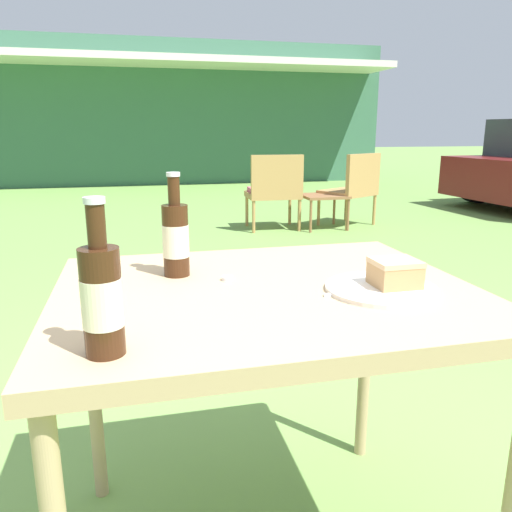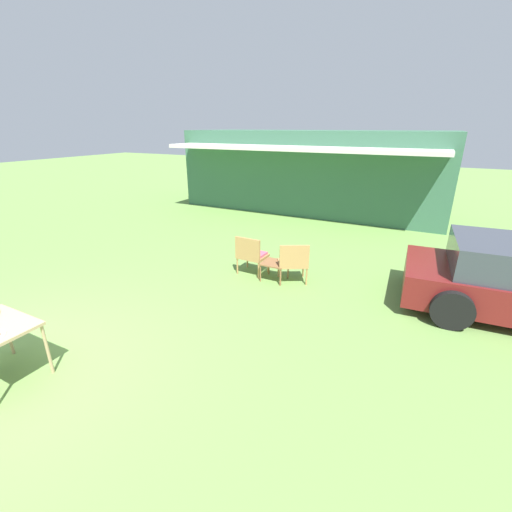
{
  "view_description": "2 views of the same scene",
  "coord_description": "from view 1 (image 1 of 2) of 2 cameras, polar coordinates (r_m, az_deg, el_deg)",
  "views": [
    {
      "loc": [
        -0.28,
        -1.07,
        1.11
      ],
      "look_at": [
        0.0,
        0.1,
        0.81
      ],
      "focal_mm": 35.0,
      "sensor_mm": 36.0,
      "label": 1
    },
    {
      "loc": [
        4.46,
        -1.67,
        3.01
      ],
      "look_at": [
        1.92,
        3.26,
        0.9
      ],
      "focal_mm": 24.0,
      "sensor_mm": 36.0,
      "label": 2
    }
  ],
  "objects": [
    {
      "name": "cola_bottle_far",
      "position": [
        0.83,
        -17.21,
        -4.56
      ],
      "size": [
        0.07,
        0.07,
        0.26
      ],
      "color": "#381E0F",
      "rests_on": "patio_table"
    },
    {
      "name": "wicker_chair_cushioned",
      "position": [
        5.67,
        2.07,
        7.69
      ],
      "size": [
        0.6,
        0.5,
        0.85
      ],
      "rotation": [
        0.0,
        0.0,
        3.1
      ],
      "color": "#B2844C",
      "rests_on": "ground_plane"
    },
    {
      "name": "cake_on_plate",
      "position": [
        1.17,
        14.8,
        -2.81
      ],
      "size": [
        0.25,
        0.25,
        0.07
      ],
      "color": "silver",
      "rests_on": "patio_table"
    },
    {
      "name": "cola_bottle_near",
      "position": [
        1.25,
        -9.17,
        2.09
      ],
      "size": [
        0.07,
        0.07,
        0.26
      ],
      "color": "#381E0F",
      "rests_on": "patio_table"
    },
    {
      "name": "garden_side_table",
      "position": [
        5.82,
        7.71,
        6.5
      ],
      "size": [
        0.5,
        0.46,
        0.39
      ],
      "color": "brown",
      "rests_on": "ground_plane"
    },
    {
      "name": "fork",
      "position": [
        1.13,
        11.76,
        -4.27
      ],
      "size": [
        0.16,
        0.03,
        0.01
      ],
      "color": "silver",
      "rests_on": "patio_table"
    },
    {
      "name": "loose_bottle_cap",
      "position": [
        1.21,
        -3.3,
        -2.56
      ],
      "size": [
        0.03,
        0.03,
        0.01
      ],
      "color": "silver",
      "rests_on": "patio_table"
    },
    {
      "name": "wicker_chair_plain",
      "position": [
        5.99,
        11.09,
        7.87
      ],
      "size": [
        0.74,
        0.7,
        0.85
      ],
      "rotation": [
        0.0,
        0.0,
        3.64
      ],
      "color": "#B2844C",
      "rests_on": "ground_plane"
    },
    {
      "name": "patio_table",
      "position": [
        1.19,
        1.14,
        -6.82
      ],
      "size": [
        0.96,
        0.77,
        0.76
      ],
      "color": "tan",
      "rests_on": "ground_plane"
    },
    {
      "name": "cabin_building",
      "position": [
        12.23,
        -11.18,
        15.54
      ],
      "size": [
        9.45,
        4.56,
        2.87
      ],
      "color": "#38664C",
      "rests_on": "ground_plane"
    }
  ]
}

